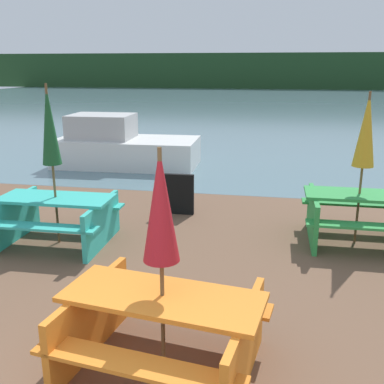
# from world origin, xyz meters

# --- Properties ---
(water) EXTENTS (60.00, 50.00, 0.00)m
(water) POSITION_xyz_m (0.00, 32.35, -0.00)
(water) COLOR slate
(water) RESTS_ON ground_plane
(far_treeline) EXTENTS (80.00, 1.60, 4.00)m
(far_treeline) POSITION_xyz_m (0.00, 52.35, 2.00)
(far_treeline) COLOR #1E3D1E
(far_treeline) RESTS_ON water
(picnic_table_orange) EXTENTS (1.93, 1.62, 0.73)m
(picnic_table_orange) POSITION_xyz_m (0.38, 1.63, 0.44)
(picnic_table_orange) COLOR orange
(picnic_table_orange) RESTS_ON ground_plane
(picnic_table_teal) EXTENTS (1.73, 1.40, 0.73)m
(picnic_table_teal) POSITION_xyz_m (-1.94, 4.25, 0.45)
(picnic_table_teal) COLOR #33B7A8
(picnic_table_teal) RESTS_ON ground_plane
(picnic_table_green) EXTENTS (1.60, 1.38, 0.78)m
(picnic_table_green) POSITION_xyz_m (2.58, 5.10, 0.47)
(picnic_table_green) COLOR green
(picnic_table_green) RESTS_ON ground_plane
(umbrella_darkgreen) EXTENTS (0.28, 0.28, 2.41)m
(umbrella_darkgreen) POSITION_xyz_m (-1.94, 4.25, 1.80)
(umbrella_darkgreen) COLOR brown
(umbrella_darkgreen) RESTS_ON ground_plane
(umbrella_gold) EXTENTS (0.32, 0.32, 2.29)m
(umbrella_gold) POSITION_xyz_m (2.58, 5.10, 1.73)
(umbrella_gold) COLOR brown
(umbrella_gold) RESTS_ON ground_plane
(umbrella_crimson) EXTENTS (0.31, 0.31, 2.03)m
(umbrella_crimson) POSITION_xyz_m (0.38, 1.63, 1.53)
(umbrella_crimson) COLOR brown
(umbrella_crimson) RESTS_ON ground_plane
(boat) EXTENTS (3.83, 1.86, 1.38)m
(boat) POSITION_xyz_m (-2.80, 9.74, 0.51)
(boat) COLOR silver
(boat) RESTS_ON water
(signboard) EXTENTS (0.55, 0.08, 0.75)m
(signboard) POSITION_xyz_m (-0.40, 5.95, 0.38)
(signboard) COLOR black
(signboard) RESTS_ON ground_plane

